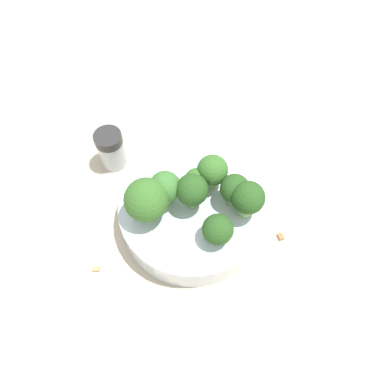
# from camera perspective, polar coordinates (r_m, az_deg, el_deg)

# --- Properties ---
(ground_plane) EXTENTS (3.00, 3.00, 0.00)m
(ground_plane) POSITION_cam_1_polar(r_m,az_deg,el_deg) (0.54, -0.00, -4.25)
(ground_plane) COLOR beige
(bowl) EXTENTS (0.20, 0.20, 0.05)m
(bowl) POSITION_cam_1_polar(r_m,az_deg,el_deg) (0.52, -0.00, -3.14)
(bowl) COLOR silver
(bowl) RESTS_ON ground_plane
(broccoli_floret_0) EXTENTS (0.04, 0.04, 0.06)m
(broccoli_floret_0) POSITION_cam_1_polar(r_m,az_deg,el_deg) (0.47, -4.11, 0.63)
(broccoli_floret_0) COLOR #84AD66
(broccoli_floret_0) RESTS_ON bowl
(broccoli_floret_1) EXTENTS (0.03, 0.03, 0.04)m
(broccoli_floret_1) POSITION_cam_1_polar(r_m,az_deg,el_deg) (0.49, 0.72, 1.64)
(broccoli_floret_1) COLOR #8EB770
(broccoli_floret_1) RESTS_ON bowl
(broccoli_floret_2) EXTENTS (0.04, 0.04, 0.06)m
(broccoli_floret_2) POSITION_cam_1_polar(r_m,az_deg,el_deg) (0.47, 0.05, 0.22)
(broccoli_floret_2) COLOR #7A9E5B
(broccoli_floret_2) RESTS_ON bowl
(broccoli_floret_3) EXTENTS (0.06, 0.06, 0.07)m
(broccoli_floret_3) POSITION_cam_1_polar(r_m,az_deg,el_deg) (0.46, -6.97, -1.25)
(broccoli_floret_3) COLOR #8EB770
(broccoli_floret_3) RESTS_ON bowl
(broccoli_floret_4) EXTENTS (0.04, 0.04, 0.06)m
(broccoli_floret_4) POSITION_cam_1_polar(r_m,az_deg,el_deg) (0.47, 8.50, -1.04)
(broccoli_floret_4) COLOR #8EB770
(broccoli_floret_4) RESTS_ON bowl
(broccoli_floret_5) EXTENTS (0.04, 0.04, 0.04)m
(broccoli_floret_5) POSITION_cam_1_polar(r_m,az_deg,el_deg) (0.46, 3.94, -5.78)
(broccoli_floret_5) COLOR #8EB770
(broccoli_floret_5) RESTS_ON bowl
(broccoli_floret_6) EXTENTS (0.04, 0.04, 0.06)m
(broccoli_floret_6) POSITION_cam_1_polar(r_m,az_deg,el_deg) (0.49, 2.71, 3.46)
(broccoli_floret_6) COLOR #8EB770
(broccoli_floret_6) RESTS_ON bowl
(broccoli_floret_7) EXTENTS (0.04, 0.04, 0.05)m
(broccoli_floret_7) POSITION_cam_1_polar(r_m,az_deg,el_deg) (0.48, 6.51, 0.35)
(broccoli_floret_7) COLOR #7A9E5B
(broccoli_floret_7) RESTS_ON bowl
(pepper_shaker) EXTENTS (0.04, 0.04, 0.07)m
(pepper_shaker) POSITION_cam_1_polar(r_m,az_deg,el_deg) (0.58, -12.09, 6.50)
(pepper_shaker) COLOR #B2B7BC
(pepper_shaker) RESTS_ON ground_plane
(almond_crumb_0) EXTENTS (0.01, 0.01, 0.01)m
(almond_crumb_0) POSITION_cam_1_polar(r_m,az_deg,el_deg) (0.54, 13.40, -6.53)
(almond_crumb_0) COLOR olive
(almond_crumb_0) RESTS_ON ground_plane
(almond_crumb_1) EXTENTS (0.01, 0.01, 0.01)m
(almond_crumb_1) POSITION_cam_1_polar(r_m,az_deg,el_deg) (0.59, -4.49, 4.66)
(almond_crumb_1) COLOR #AD7F4C
(almond_crumb_1) RESTS_ON ground_plane
(almond_crumb_2) EXTENTS (0.01, 0.01, 0.01)m
(almond_crumb_2) POSITION_cam_1_polar(r_m,az_deg,el_deg) (0.52, -14.46, -11.23)
(almond_crumb_2) COLOR tan
(almond_crumb_2) RESTS_ON ground_plane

